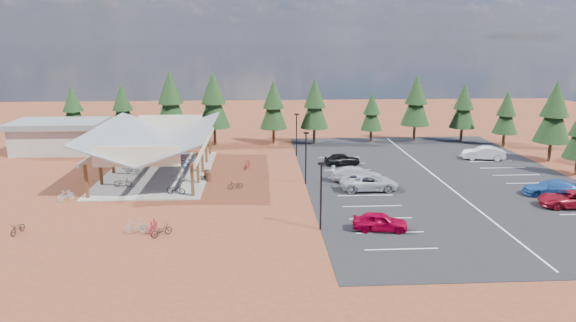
{
  "coord_description": "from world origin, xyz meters",
  "views": [
    {
      "loc": [
        0.53,
        -45.52,
        13.9
      ],
      "look_at": [
        3.46,
        4.86,
        1.65
      ],
      "focal_mm": 32.0,
      "sensor_mm": 36.0,
      "label": 1
    }
  ],
  "objects_px": {
    "trash_bin_1": "(208,177)",
    "bike_11": "(153,226)",
    "lamp_post_0": "(321,191)",
    "bike_15": "(247,165)",
    "car_6": "(569,199)",
    "lamp_post_2": "(297,132)",
    "bike_5": "(178,176)",
    "bike_0": "(123,182)",
    "bike_4": "(176,189)",
    "car_0": "(380,221)",
    "outbuilding": "(59,136)",
    "bike_12": "(161,230)",
    "car_9": "(483,153)",
    "bike_1": "(133,170)",
    "bike_pavilion": "(156,137)",
    "bike_3": "(152,154)",
    "car_3": "(357,174)",
    "trash_bin_0": "(207,174)",
    "bike_9": "(66,195)",
    "bike_16": "(235,185)",
    "bike_13": "(136,227)",
    "bike_7": "(178,156)",
    "bike_6": "(191,163)",
    "car_4": "(342,159)",
    "lamp_post_1": "(306,154)",
    "car_7": "(552,188)",
    "bike_2": "(128,165)",
    "car_2": "(369,182)"
  },
  "relations": [
    {
      "from": "car_3",
      "to": "bike_4",
      "type": "bearing_deg",
      "value": 108.61
    },
    {
      "from": "bike_pavilion",
      "to": "bike_7",
      "type": "bearing_deg",
      "value": 75.13
    },
    {
      "from": "bike_7",
      "to": "bike_11",
      "type": "xyz_separation_m",
      "value": [
        1.41,
        -21.85,
        -0.12
      ]
    },
    {
      "from": "bike_3",
      "to": "bike_16",
      "type": "relative_size",
      "value": 1.08
    },
    {
      "from": "bike_1",
      "to": "bike_5",
      "type": "distance_m",
      "value": 5.91
    },
    {
      "from": "bike_5",
      "to": "car_9",
      "type": "height_order",
      "value": "car_9"
    },
    {
      "from": "lamp_post_1",
      "to": "car_7",
      "type": "xyz_separation_m",
      "value": [
        21.64,
        -4.98,
        -2.23
      ]
    },
    {
      "from": "bike_pavilion",
      "to": "lamp_post_0",
      "type": "bearing_deg",
      "value": -48.58
    },
    {
      "from": "car_6",
      "to": "car_7",
      "type": "bearing_deg",
      "value": 178.98
    },
    {
      "from": "car_6",
      "to": "lamp_post_2",
      "type": "bearing_deg",
      "value": -128.95
    },
    {
      "from": "bike_0",
      "to": "bike_15",
      "type": "relative_size",
      "value": 1.01
    },
    {
      "from": "car_6",
      "to": "outbuilding",
      "type": "bearing_deg",
      "value": -111.22
    },
    {
      "from": "lamp_post_2",
      "to": "bike_1",
      "type": "distance_m",
      "value": 19.24
    },
    {
      "from": "bike_pavilion",
      "to": "bike_4",
      "type": "xyz_separation_m",
      "value": [
        3.02,
        -7.8,
        -3.25
      ]
    },
    {
      "from": "outbuilding",
      "to": "bike_13",
      "type": "height_order",
      "value": "outbuilding"
    },
    {
      "from": "bike_9",
      "to": "car_9",
      "type": "relative_size",
      "value": 0.33
    },
    {
      "from": "trash_bin_1",
      "to": "bike_1",
      "type": "height_order",
      "value": "bike_1"
    },
    {
      "from": "outbuilding",
      "to": "bike_6",
      "type": "relative_size",
      "value": 6.02
    },
    {
      "from": "bike_12",
      "to": "car_9",
      "type": "distance_m",
      "value": 39.41
    },
    {
      "from": "trash_bin_0",
      "to": "bike_15",
      "type": "bearing_deg",
      "value": 40.77
    },
    {
      "from": "bike_11",
      "to": "car_9",
      "type": "height_order",
      "value": "car_9"
    },
    {
      "from": "car_6",
      "to": "bike_2",
      "type": "bearing_deg",
      "value": -105.78
    },
    {
      "from": "bike_15",
      "to": "bike_9",
      "type": "bearing_deg",
      "value": 52.96
    },
    {
      "from": "trash_bin_1",
      "to": "bike_5",
      "type": "xyz_separation_m",
      "value": [
        -2.88,
        -0.29,
        0.17
      ]
    },
    {
      "from": "outbuilding",
      "to": "lamp_post_2",
      "type": "xyz_separation_m",
      "value": [
        29.0,
        -4.0,
        0.95
      ]
    },
    {
      "from": "lamp_post_2",
      "to": "trash_bin_0",
      "type": "relative_size",
      "value": 5.71
    },
    {
      "from": "bike_12",
      "to": "bike_13",
      "type": "height_order",
      "value": "bike_13"
    },
    {
      "from": "car_9",
      "to": "lamp_post_0",
      "type": "bearing_deg",
      "value": -34.1
    },
    {
      "from": "bike_3",
      "to": "car_9",
      "type": "xyz_separation_m",
      "value": [
        38.37,
        -2.69,
        0.22
      ]
    },
    {
      "from": "bike_6",
      "to": "car_7",
      "type": "distance_m",
      "value": 35.61
    },
    {
      "from": "bike_15",
      "to": "bike_16",
      "type": "xyz_separation_m",
      "value": [
        -0.96,
        -7.21,
        -0.1
      ]
    },
    {
      "from": "bike_16",
      "to": "car_3",
      "type": "xyz_separation_m",
      "value": [
        11.84,
        1.65,
        0.37
      ]
    },
    {
      "from": "trash_bin_0",
      "to": "car_4",
      "type": "distance_m",
      "value": 15.19
    },
    {
      "from": "car_0",
      "to": "bike_11",
      "type": "bearing_deg",
      "value": 95.72
    },
    {
      "from": "bike_pavilion",
      "to": "bike_3",
      "type": "distance_m",
      "value": 7.59
    },
    {
      "from": "bike_pavilion",
      "to": "car_6",
      "type": "distance_m",
      "value": 38.77
    },
    {
      "from": "bike_0",
      "to": "bike_4",
      "type": "xyz_separation_m",
      "value": [
        5.38,
        -2.62,
        0.03
      ]
    },
    {
      "from": "bike_9",
      "to": "car_0",
      "type": "distance_m",
      "value": 27.12
    },
    {
      "from": "bike_0",
      "to": "bike_5",
      "type": "bearing_deg",
      "value": -69.65
    },
    {
      "from": "lamp_post_0",
      "to": "bike_15",
      "type": "relative_size",
      "value": 3.12
    },
    {
      "from": "bike_6",
      "to": "car_4",
      "type": "relative_size",
      "value": 0.47
    },
    {
      "from": "bike_pavilion",
      "to": "lamp_post_1",
      "type": "bearing_deg",
      "value": -18.43
    },
    {
      "from": "lamp_post_2",
      "to": "bike_16",
      "type": "distance_m",
      "value": 15.0
    },
    {
      "from": "bike_1",
      "to": "car_3",
      "type": "bearing_deg",
      "value": -83.71
    },
    {
      "from": "bike_12",
      "to": "trash_bin_1",
      "type": "bearing_deg",
      "value": -50.72
    },
    {
      "from": "trash_bin_1",
      "to": "bike_11",
      "type": "xyz_separation_m",
      "value": [
        -2.75,
        -13.57,
        0.06
      ]
    },
    {
      "from": "bike_9",
      "to": "car_9",
      "type": "xyz_separation_m",
      "value": [
        42.82,
        12.68,
        0.35
      ]
    },
    {
      "from": "car_2",
      "to": "bike_16",
      "type": "bearing_deg",
      "value": 83.18
    },
    {
      "from": "lamp_post_1",
      "to": "trash_bin_0",
      "type": "height_order",
      "value": "lamp_post_1"
    },
    {
      "from": "bike_0",
      "to": "car_3",
      "type": "xyz_separation_m",
      "value": [
        22.48,
        0.68,
        0.23
      ]
    }
  ]
}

